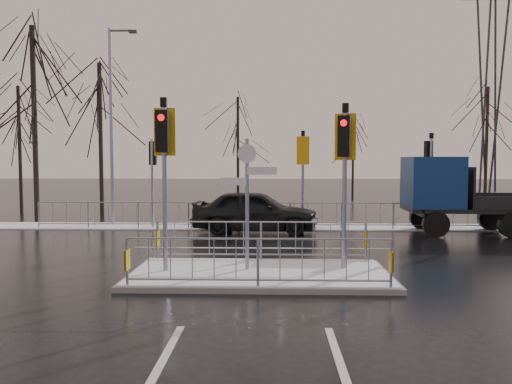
{
  "coord_description": "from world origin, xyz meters",
  "views": [
    {
      "loc": [
        0.28,
        -11.44,
        2.73
      ],
      "look_at": [
        -0.18,
        2.87,
        1.8
      ],
      "focal_mm": 35.0,
      "sensor_mm": 36.0,
      "label": 1
    }
  ],
  "objects_px": {
    "traffic_island": "(259,260)",
    "street_lamp_left": "(113,118)",
    "car_far_lane": "(255,211)",
    "flatbed_truck": "(456,193)"
  },
  "relations": [
    {
      "from": "car_far_lane",
      "to": "flatbed_truck",
      "type": "height_order",
      "value": "flatbed_truck"
    },
    {
      "from": "traffic_island",
      "to": "flatbed_truck",
      "type": "xyz_separation_m",
      "value": [
        7.08,
        7.12,
        1.12
      ]
    },
    {
      "from": "flatbed_truck",
      "to": "street_lamp_left",
      "type": "distance_m",
      "value": 14.03
    },
    {
      "from": "traffic_island",
      "to": "street_lamp_left",
      "type": "bearing_deg",
      "value": 124.07
    },
    {
      "from": "car_far_lane",
      "to": "street_lamp_left",
      "type": "height_order",
      "value": "street_lamp_left"
    },
    {
      "from": "traffic_island",
      "to": "street_lamp_left",
      "type": "distance_m",
      "value": 12.17
    },
    {
      "from": "car_far_lane",
      "to": "street_lamp_left",
      "type": "xyz_separation_m",
      "value": [
        -6.08,
        2.34,
        3.69
      ]
    },
    {
      "from": "traffic_island",
      "to": "car_far_lane",
      "type": "height_order",
      "value": "traffic_island"
    },
    {
      "from": "car_far_lane",
      "to": "flatbed_truck",
      "type": "bearing_deg",
      "value": -85.43
    },
    {
      "from": "flatbed_truck",
      "to": "street_lamp_left",
      "type": "height_order",
      "value": "street_lamp_left"
    }
  ]
}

